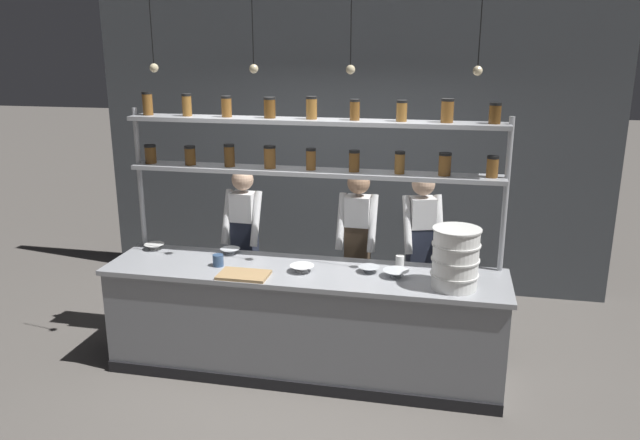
% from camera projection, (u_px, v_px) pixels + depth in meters
% --- Properties ---
extents(ground_plane, '(40.00, 40.00, 0.00)m').
position_uv_depth(ground_plane, '(304.00, 370.00, 5.38)').
color(ground_plane, '#5B5651').
extents(back_wall, '(5.72, 0.12, 3.26)m').
position_uv_depth(back_wall, '(348.00, 144.00, 6.95)').
color(back_wall, '#4C5156').
rests_on(back_wall, ground_plane).
extents(prep_counter, '(3.32, 0.76, 0.92)m').
position_uv_depth(prep_counter, '(304.00, 321.00, 5.25)').
color(prep_counter, gray).
rests_on(prep_counter, ground_plane).
extents(spice_shelf_unit, '(3.20, 0.28, 2.31)m').
position_uv_depth(spice_shelf_unit, '(312.00, 152.00, 5.18)').
color(spice_shelf_unit, '#999BA0').
rests_on(spice_shelf_unit, ground_plane).
extents(chef_left, '(0.37, 0.29, 1.60)m').
position_uv_depth(chef_left, '(244.00, 240.00, 5.92)').
color(chef_left, black).
rests_on(chef_left, ground_plane).
extents(chef_center, '(0.37, 0.29, 1.62)m').
position_uv_depth(chef_center, '(357.00, 245.00, 5.72)').
color(chef_center, black).
rests_on(chef_center, ground_plane).
extents(chef_right, '(0.41, 0.35, 1.62)m').
position_uv_depth(chef_right, '(421.00, 248.00, 5.65)').
color(chef_right, black).
rests_on(chef_right, ground_plane).
extents(container_stack, '(0.37, 0.37, 0.47)m').
position_uv_depth(container_stack, '(455.00, 258.00, 4.69)').
color(container_stack, white).
rests_on(container_stack, prep_counter).
extents(cutting_board, '(0.40, 0.26, 0.02)m').
position_uv_depth(cutting_board, '(244.00, 275.00, 4.98)').
color(cutting_board, '#A88456').
rests_on(cutting_board, prep_counter).
extents(prep_bowl_near_left, '(0.21, 0.21, 0.06)m').
position_uv_depth(prep_bowl_near_left, '(396.00, 274.00, 4.97)').
color(prep_bowl_near_left, silver).
rests_on(prep_bowl_near_left, prep_counter).
extents(prep_bowl_center_front, '(0.20, 0.20, 0.06)m').
position_uv_depth(prep_bowl_center_front, '(302.00, 269.00, 5.08)').
color(prep_bowl_center_front, white).
rests_on(prep_bowl_center_front, prep_counter).
extents(prep_bowl_center_back, '(0.17, 0.17, 0.05)m').
position_uv_depth(prep_bowl_center_back, '(369.00, 269.00, 5.07)').
color(prep_bowl_center_back, '#B2B7BC').
rests_on(prep_bowl_center_back, prep_counter).
extents(prep_bowl_near_right, '(0.18, 0.18, 0.05)m').
position_uv_depth(prep_bowl_near_right, '(230.00, 251.00, 5.51)').
color(prep_bowl_near_right, silver).
rests_on(prep_bowl_near_right, prep_counter).
extents(prep_bowl_far_left, '(0.18, 0.18, 0.05)m').
position_uv_depth(prep_bowl_far_left, '(154.00, 247.00, 5.63)').
color(prep_bowl_far_left, silver).
rests_on(prep_bowl_far_left, prep_counter).
extents(serving_cup_front, '(0.09, 0.09, 0.10)m').
position_uv_depth(serving_cup_front, '(218.00, 260.00, 5.20)').
color(serving_cup_front, '#334C70').
rests_on(serving_cup_front, prep_counter).
extents(serving_cup_by_board, '(0.07, 0.07, 0.10)m').
position_uv_depth(serving_cup_by_board, '(400.00, 261.00, 5.19)').
color(serving_cup_by_board, silver).
rests_on(serving_cup_by_board, prep_counter).
extents(pendant_light_row, '(2.56, 0.07, 0.72)m').
position_uv_depth(pendant_light_row, '(304.00, 64.00, 4.67)').
color(pendant_light_row, black).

